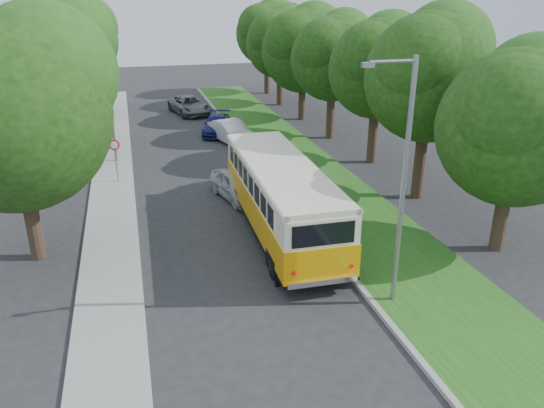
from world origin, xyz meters
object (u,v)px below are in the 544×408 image
object	(u,v)px
vintage_bus	(281,199)
car_white	(232,132)
lamppost_near	(401,179)
car_grey	(189,105)
lamppost_far	(107,94)
car_silver	(238,185)
car_blue	(217,125)

from	to	relation	value
vintage_bus	car_white	world-z (taller)	vintage_bus
lamppost_near	car_grey	distance (m)	31.23
lamppost_far	lamppost_near	bearing A→B (deg)	-64.29
car_silver	car_grey	size ratio (longest dim) A/B	0.78
car_grey	car_silver	bearing A→B (deg)	-102.11
vintage_bus	car_grey	distance (m)	24.81
car_grey	lamppost_far	bearing A→B (deg)	-127.87
car_blue	car_silver	bearing A→B (deg)	-79.26
lamppost_near	vintage_bus	size ratio (longest dim) A/B	0.75
lamppost_far	car_blue	distance (m)	9.50
lamppost_near	car_blue	bearing A→B (deg)	94.17
car_silver	car_grey	world-z (taller)	car_grey
car_silver	car_blue	distance (m)	13.07
vintage_bus	car_white	distance (m)	14.98
lamppost_near	lamppost_far	xyz separation A→B (m)	(-8.91, 18.50, -0.25)
lamppost_far	car_white	xyz separation A→B (m)	(7.70, 2.54, -3.37)
lamppost_far	vintage_bus	bearing A→B (deg)	-60.95
car_silver	car_white	bearing A→B (deg)	67.41
car_silver	car_blue	world-z (taller)	car_silver
lamppost_far	car_blue	bearing A→B (deg)	35.77
car_silver	car_white	xyz separation A→B (m)	(1.74, 10.38, 0.05)
car_grey	vintage_bus	bearing A→B (deg)	-99.94
vintage_bus	car_grey	world-z (taller)	vintage_bus
car_white	car_grey	xyz separation A→B (m)	(-1.67, 9.85, -0.02)
car_white	car_blue	distance (m)	2.68
lamppost_near	car_blue	size ratio (longest dim) A/B	1.76
lamppost_near	car_grey	xyz separation A→B (m)	(-2.88, 30.89, -3.64)
lamppost_far	car_grey	distance (m)	14.19
vintage_bus	car_blue	bearing A→B (deg)	90.10
car_white	car_grey	world-z (taller)	car_white
car_silver	car_grey	xyz separation A→B (m)	(0.07, 20.23, 0.03)
car_blue	car_grey	bearing A→B (deg)	115.13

